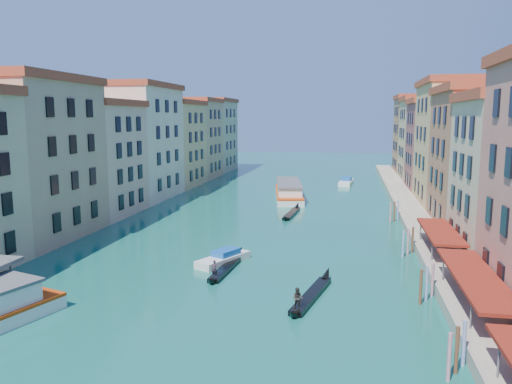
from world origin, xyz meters
TOP-DOWN VIEW (x-y plane):
  - left_bank_palazzos at (-26.00, 64.68)m, footprint 12.80×128.40m
  - right_bank_palazzos at (30.00, 65.00)m, footprint 12.80×128.40m
  - quay at (22.00, 65.00)m, footprint 4.00×140.00m
  - restaurant_awnings at (22.19, 23.00)m, footprint 3.20×44.55m
  - mooring_poles_right at (19.10, 28.80)m, footprint 1.44×54.24m
  - vaporetto_far at (1.49, 76.45)m, footprint 7.83×20.66m
  - gondola_fore at (1.01, 30.93)m, footprint 1.57×11.12m
  - gondola_right at (9.77, 24.59)m, footprint 3.28×11.55m
  - gondola_far at (4.03, 60.19)m, footprint 1.76×11.84m
  - motorboat_mid at (0.14, 33.26)m, footprint 4.77×6.79m
  - motorboat_far at (11.85, 97.10)m, footprint 3.32×8.15m

SIDE VIEW (x-z plane):
  - gondola_far at x=4.03m, z-range -0.49..1.18m
  - gondola_fore at x=1.01m, z-range -0.73..1.48m
  - gondola_right at x=9.77m, z-range -0.72..1.61m
  - quay at x=22.00m, z-range 0.00..1.00m
  - motorboat_mid at x=0.14m, z-range -0.15..1.21m
  - motorboat_far at x=11.85m, z-range -0.18..1.46m
  - mooring_poles_right at x=19.10m, z-range -0.30..2.90m
  - vaporetto_far at x=1.49m, z-range -0.15..2.85m
  - restaurant_awnings at x=22.19m, z-range 1.43..4.55m
  - left_bank_palazzos at x=-26.00m, z-range -0.79..20.21m
  - right_bank_palazzos at x=30.00m, z-range -0.75..20.25m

